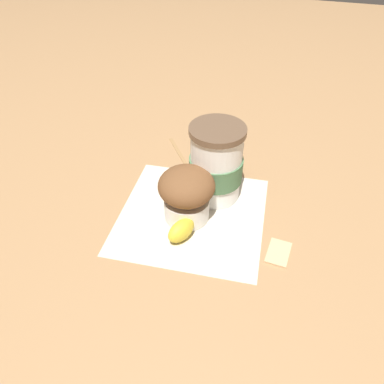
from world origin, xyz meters
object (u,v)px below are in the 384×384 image
(coffee_cup, at_px, (216,164))
(muffin, at_px, (187,193))
(sugar_packet, at_px, (279,252))
(banana, at_px, (190,209))

(coffee_cup, relative_size, muffin, 1.46)
(sugar_packet, bearing_deg, banana, -103.39)
(coffee_cup, distance_m, sugar_packet, 0.17)
(muffin, bearing_deg, coffee_cup, 156.90)
(coffee_cup, height_order, muffin, coffee_cup)
(coffee_cup, distance_m, muffin, 0.08)
(muffin, bearing_deg, banana, 95.92)
(coffee_cup, relative_size, banana, 0.86)
(banana, relative_size, sugar_packet, 3.12)
(muffin, xyz_separation_m, sugar_packet, (0.03, 0.15, -0.05))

